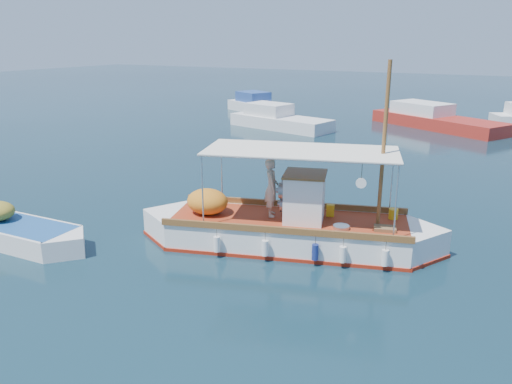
% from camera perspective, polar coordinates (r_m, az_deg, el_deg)
% --- Properties ---
extents(ground, '(160.00, 160.00, 0.00)m').
position_cam_1_polar(ground, '(14.32, 2.65, -6.97)').
color(ground, black).
rests_on(ground, ground).
extents(fishing_caique, '(8.69, 4.20, 5.52)m').
position_cam_1_polar(fishing_caique, '(14.68, 3.49, -4.28)').
color(fishing_caique, white).
rests_on(fishing_caique, ground).
extents(dinghy, '(5.46, 1.65, 1.33)m').
position_cam_1_polar(dinghy, '(16.62, -25.89, -4.23)').
color(dinghy, white).
rests_on(dinghy, ground).
extents(bg_boat_nw, '(7.58, 4.04, 1.80)m').
position_cam_1_polar(bg_boat_nw, '(34.24, 2.57, 8.14)').
color(bg_boat_nw, silver).
rests_on(bg_boat_nw, ground).
extents(bg_boat_n, '(9.57, 7.08, 1.80)m').
position_cam_1_polar(bg_boat_n, '(36.49, 19.70, 7.72)').
color(bg_boat_n, maroon).
rests_on(bg_boat_n, ground).
extents(bg_boat_far_w, '(6.64, 4.90, 1.80)m').
position_cam_1_polar(bg_boat_far_w, '(41.86, 0.27, 9.80)').
color(bg_boat_far_w, silver).
rests_on(bg_boat_far_w, ground).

